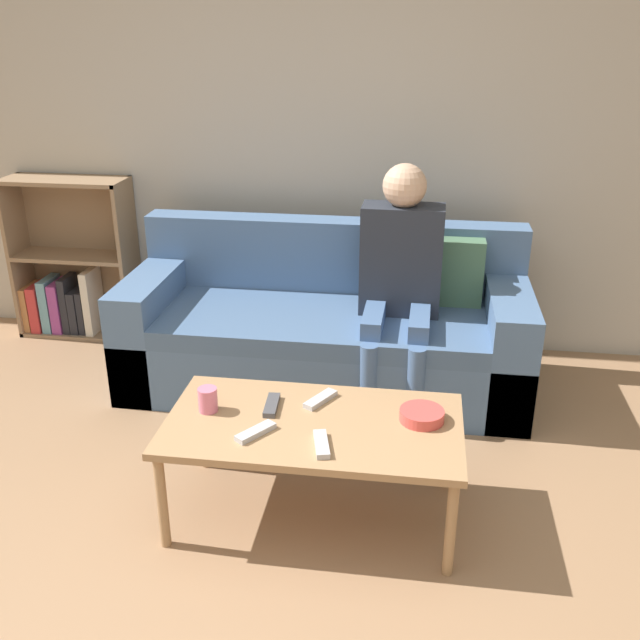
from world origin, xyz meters
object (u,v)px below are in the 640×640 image
bookshelf (72,274)px  couch (327,333)px  tv_remote_1 (321,444)px  tv_remote_0 (272,405)px  coffee_table (313,430)px  tv_remote_3 (256,432)px  snack_bowl (422,415)px  cup_near (208,400)px  tv_remote_2 (320,399)px  person_adult (400,267)px

bookshelf → couch: bearing=-15.3°
couch → tv_remote_1: size_ratio=12.06×
tv_remote_0 → tv_remote_1: same height
bookshelf → tv_remote_1: bookshelf is taller
coffee_table → tv_remote_0: (-0.18, 0.08, 0.05)m
tv_remote_3 → snack_bowl: (0.61, 0.19, 0.01)m
coffee_table → cup_near: size_ratio=11.63×
tv_remote_1 → tv_remote_2: (-0.05, 0.33, 0.00)m
coffee_table → snack_bowl: size_ratio=6.61×
couch → coffee_table: bearing=-85.0°
couch → tv_remote_2: bearing=-83.9°
bookshelf → cup_near: bookshelf is taller
couch → tv_remote_1: couch is taller
bookshelf → coffee_table: 2.42m
person_adult → tv_remote_0: bearing=-113.5°
coffee_table → tv_remote_3: size_ratio=6.93×
bookshelf → tv_remote_1: bearing=-44.2°
coffee_table → person_adult: (0.28, 1.10, 0.32)m
bookshelf → tv_remote_0: 2.23m
cup_near → snack_bowl: bearing=3.1°
tv_remote_0 → tv_remote_2: same height
person_adult → bookshelf: bearing=166.6°
couch → tv_remote_0: (-0.08, -1.08, 0.16)m
person_adult → tv_remote_2: (-0.27, -0.94, -0.27)m
couch → person_adult: bearing=-9.8°
person_adult → cup_near: 1.30m
cup_near → person_adult: bearing=56.7°
person_adult → tv_remote_1: (-0.22, -1.27, -0.27)m
coffee_table → cup_near: cup_near is taller
couch → snack_bowl: bearing=-64.7°
tv_remote_2 → tv_remote_3: (-0.21, -0.28, 0.00)m
coffee_table → tv_remote_2: bearing=88.3°
tv_remote_1 → tv_remote_3: 0.26m
bookshelf → tv_remote_1: (1.85, -1.79, 0.06)m
person_adult → tv_remote_3: person_adult is taller
tv_remote_3 → coffee_table: bearing=67.0°
tv_remote_2 → snack_bowl: size_ratio=0.99×
bookshelf → tv_remote_3: 2.36m
coffee_table → tv_remote_3: tv_remote_3 is taller
tv_remote_0 → tv_remote_2: bearing=18.3°
tv_remote_1 → tv_remote_0: bearing=120.1°
tv_remote_1 → tv_remote_3: (-0.26, 0.05, 0.00)m
bookshelf → tv_remote_0: bookshelf is taller
bookshelf → coffee_table: bearing=-42.3°
couch → tv_remote_3: bearing=-94.4°
tv_remote_2 → tv_remote_3: bearing=-96.5°
cup_near → tv_remote_0: bearing=13.5°
cup_near → tv_remote_1: size_ratio=0.56×
person_adult → tv_remote_3: (-0.48, -1.22, -0.27)m
coffee_table → tv_remote_0: tv_remote_0 is taller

